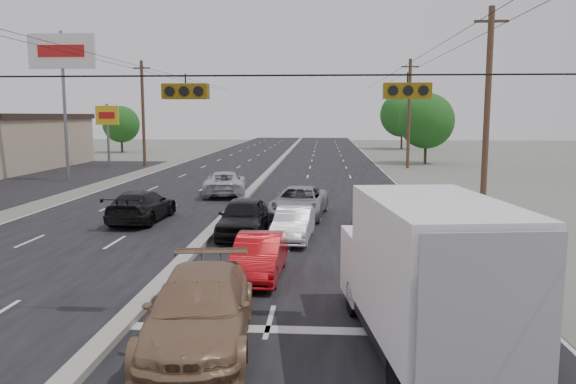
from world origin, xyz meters
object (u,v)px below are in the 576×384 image
at_px(tan_sedan, 200,311).
at_px(pole_sign_far, 107,120).
at_px(utility_pole_left_c, 143,113).
at_px(queue_car_e, 379,213).
at_px(utility_pole_right_b, 487,111).
at_px(tree_right_far, 402,115).
at_px(utility_pole_right_c, 409,113).
at_px(pole_sign_billboard, 62,61).
at_px(tree_right_mid, 426,121).
at_px(oncoming_near, 142,206).
at_px(oncoming_far, 225,183).
at_px(queue_car_a, 243,217).
at_px(red_sedan, 259,257).
at_px(black_suv, 469,294).
at_px(queue_car_c, 299,202).
at_px(tree_left_far, 121,124).
at_px(box_truck, 424,273).
at_px(queue_car_b, 294,224).

bearing_deg(tan_sedan, pole_sign_far, 108.00).
xyz_separation_m(utility_pole_left_c, tan_sedan, (14.55, -41.46, -4.33)).
xyz_separation_m(tan_sedan, queue_car_e, (5.02, 12.77, -0.06)).
bearing_deg(utility_pole_right_b, tree_right_far, 86.36).
bearing_deg(pole_sign_far, utility_pole_right_c, 0.00).
height_order(pole_sign_billboard, tree_right_mid, pole_sign_billboard).
bearing_deg(pole_sign_far, tan_sedan, -66.47).
relative_size(oncoming_near, oncoming_far, 0.94).
xyz_separation_m(utility_pole_left_c, utility_pole_right_b, (25.00, -25.00, 0.00)).
bearing_deg(pole_sign_billboard, tan_sedan, -60.67).
bearing_deg(queue_car_a, tree_right_far, 76.47).
xyz_separation_m(red_sedan, black_suv, (5.31, -3.80, 0.17)).
bearing_deg(tree_right_mid, queue_car_c, -110.31).
bearing_deg(utility_pole_left_c, oncoming_far, -59.46).
bearing_deg(utility_pole_left_c, tree_right_far, 46.47).
height_order(black_suv, queue_car_a, black_suv).
height_order(tree_right_mid, red_sedan, tree_right_mid).
height_order(pole_sign_billboard, oncoming_near, pole_sign_billboard).
bearing_deg(queue_car_a, tan_sedan, -86.58).
xyz_separation_m(tree_right_far, red_sedan, (-13.28, -66.29, -4.30)).
bearing_deg(red_sedan, queue_car_e, 62.07).
bearing_deg(utility_pole_right_b, queue_car_c, -173.25).
bearing_deg(oncoming_near, pole_sign_billboard, -53.16).
distance_m(tree_right_mid, tree_right_far, 25.03).
xyz_separation_m(tree_left_far, box_truck, (28.72, -61.52, -2.01)).
height_order(tree_left_far, queue_car_a, tree_left_far).
relative_size(tree_right_mid, queue_car_b, 1.82).
height_order(pole_sign_far, tree_left_far, tree_left_far).
relative_size(pole_sign_billboard, black_suv, 1.87).
relative_size(utility_pole_right_b, utility_pole_right_c, 1.00).
distance_m(tree_right_far, black_suv, 70.67).
bearing_deg(pole_sign_far, red_sedan, -62.71).
relative_size(tree_right_far, queue_car_a, 1.80).
distance_m(tree_left_far, black_suv, 67.24).
bearing_deg(utility_pole_right_c, tree_right_far, 83.35).
bearing_deg(queue_car_e, oncoming_far, 134.96).
bearing_deg(tree_right_mid, utility_pole_left_c, -169.70).
height_order(utility_pole_left_c, pole_sign_far, utility_pole_left_c).
distance_m(pole_sign_billboard, tan_sedan, 34.74).
xyz_separation_m(tree_right_mid, oncoming_near, (-18.73, -32.67, -3.61)).
height_order(utility_pole_left_c, utility_pole_right_c, same).
bearing_deg(tree_right_mid, utility_pole_right_c, -116.57).
bearing_deg(oncoming_near, tree_right_mid, -117.48).
bearing_deg(queue_car_a, box_truck, -64.35).
xyz_separation_m(utility_pole_right_c, pole_sign_billboard, (-27.00, -12.00, 3.76)).
relative_size(black_suv, queue_car_b, 1.50).
distance_m(tree_left_far, tree_right_far, 39.31).
relative_size(utility_pole_left_c, queue_car_c, 1.91).
xyz_separation_m(utility_pole_right_b, queue_car_c, (-9.00, -1.06, -4.38)).
bearing_deg(oncoming_far, box_truck, 101.80).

